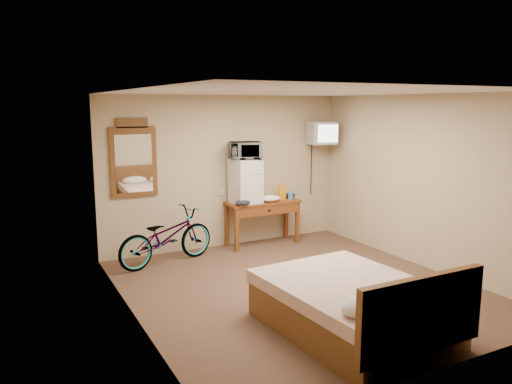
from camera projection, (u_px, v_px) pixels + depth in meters
The scene contains 13 objects.
room at pixel (300, 193), 6.25m from camera, with size 4.60×4.64×2.50m.
desk at pixel (264, 209), 8.37m from camera, with size 1.26×0.51×0.75m.
mini_fridge at pixel (246, 181), 8.17m from camera, with size 0.47×0.46×0.72m.
microwave at pixel (245, 151), 8.08m from camera, with size 0.51×0.34×0.28m, color silver.
snack_bag at pixel (282, 192), 8.51m from camera, with size 0.12×0.07×0.25m, color orange.
blue_cup at pixel (290, 195), 8.49m from camera, with size 0.08×0.08×0.14m, color #3B76CA.
cloth_cream at pixel (270, 198), 8.32m from camera, with size 0.35×0.27×0.11m, color white.
cloth_dark_a at pixel (243, 203), 7.99m from camera, with size 0.26×0.19×0.10m, color black.
cloth_dark_b at pixel (290, 195), 8.67m from camera, with size 0.20×0.16×0.09m, color black.
crt_television at pixel (322, 133), 8.70m from camera, with size 0.51×0.60×0.39m.
wall_mirror at pixel (133, 159), 7.50m from camera, with size 0.70×0.04×1.19m.
bicycle at pixel (166, 237), 7.40m from camera, with size 0.55×1.58×0.83m, color black.
bed at pixel (356, 306), 5.13m from camera, with size 1.56×2.00×0.90m.
Camera 1 is at (-3.33, -5.21, 2.35)m, focal length 35.00 mm.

